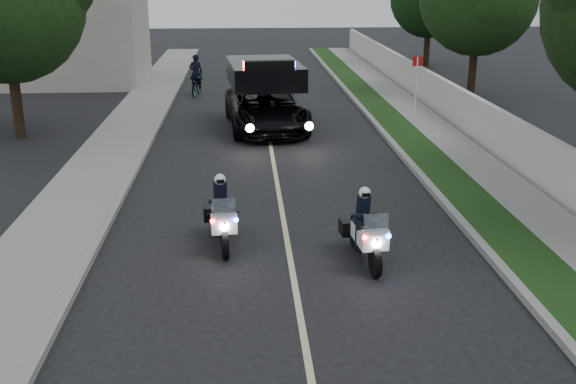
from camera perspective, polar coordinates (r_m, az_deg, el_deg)
name	(u,v)px	position (r m, az deg, el deg)	size (l,w,h in m)	color
ground	(301,323)	(11.64, 1.13, -10.95)	(120.00, 120.00, 0.00)	black
curb_right	(405,158)	(21.48, 9.78, 2.85)	(0.20, 60.00, 0.15)	gray
grass_verge	(427,157)	(21.65, 11.58, 2.88)	(1.20, 60.00, 0.16)	#193814
sidewalk_right	(468,156)	(22.03, 14.85, 2.90)	(1.40, 60.00, 0.16)	gray
property_wall	(501,135)	(22.21, 17.44, 4.58)	(0.22, 60.00, 1.50)	beige
curb_left	(139,163)	(21.13, -12.42, 2.43)	(0.20, 60.00, 0.15)	gray
sidewalk_left	(102,163)	(21.32, -15.34, 2.35)	(2.00, 60.00, 0.16)	gray
building_far	(61,14)	(37.31, -18.52, 13.99)	(8.00, 6.00, 7.00)	#A8A396
lane_marking	(273,162)	(20.92, -1.23, 2.51)	(0.12, 50.00, 0.01)	#BFB78C
police_moto_left	(223,244)	(14.83, -5.52, -4.36)	(0.64, 1.83, 1.55)	silver
police_moto_right	(364,260)	(14.05, 6.39, -5.71)	(0.63, 1.81, 1.54)	white
police_suv	(266,129)	(25.42, -1.85, 5.33)	(2.72, 5.87, 2.85)	black
bicycle	(197,95)	(32.70, -7.65, 8.08)	(0.62, 1.77, 0.92)	black
cyclist	(197,95)	(32.70, -7.65, 8.08)	(0.61, 0.41, 1.69)	black
sign_post	(414,116)	(28.05, 10.55, 6.25)	(0.39, 0.39, 2.48)	red
tree_right_d	(470,97)	(32.98, 15.04, 7.71)	(5.24, 5.24, 8.73)	#1E4216
tree_right_e	(426,66)	(42.95, 11.47, 10.29)	(4.71, 4.71, 7.85)	#143611
tree_left_near	(21,137)	(25.89, -21.49, 4.30)	(5.33, 5.33, 8.89)	#193A13
tree_left_far	(76,85)	(36.94, -17.34, 8.58)	(5.78, 5.78, 9.63)	black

